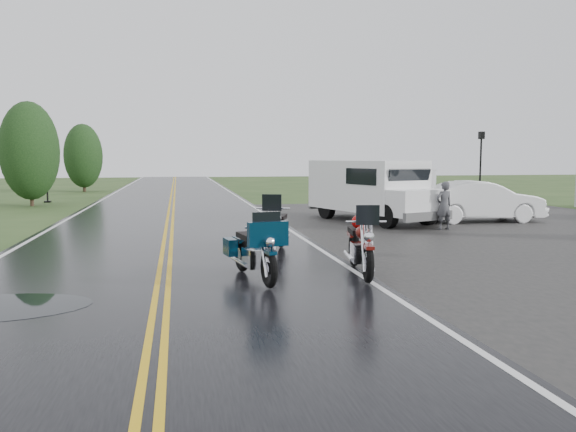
% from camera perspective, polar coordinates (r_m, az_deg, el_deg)
% --- Properties ---
extents(ground, '(120.00, 120.00, 0.00)m').
position_cam_1_polar(ground, '(10.93, -12.55, -6.58)').
color(ground, '#2D471E').
rests_on(ground, ground).
extents(road, '(8.00, 100.00, 0.04)m').
position_cam_1_polar(road, '(20.81, -11.91, -0.61)').
color(road, black).
rests_on(road, ground).
extents(parking_pad, '(14.00, 24.00, 0.03)m').
position_cam_1_polar(parking_pad, '(19.12, 22.99, -1.54)').
color(parking_pad, black).
rests_on(parking_pad, ground).
extents(motorcycle_red, '(1.24, 2.48, 1.40)m').
position_cam_1_polar(motorcycle_red, '(10.31, 8.16, -3.28)').
color(motorcycle_red, '#5C0F0A').
rests_on(motorcycle_red, ground).
extents(motorcycle_teal, '(1.22, 2.39, 1.35)m').
position_cam_1_polar(motorcycle_teal, '(9.82, -1.95, -3.84)').
color(motorcycle_teal, '#052337').
rests_on(motorcycle_teal, ground).
extents(motorcycle_silver, '(1.59, 2.59, 1.44)m').
position_cam_1_polar(motorcycle_silver, '(12.61, -1.72, -1.46)').
color(motorcycle_silver, '#A1A4A9').
rests_on(motorcycle_silver, ground).
extents(van_white, '(4.00, 6.25, 2.30)m').
position_cam_1_polar(van_white, '(18.68, 10.13, 2.17)').
color(van_white, white).
rests_on(van_white, ground).
extents(person_at_van, '(0.62, 0.45, 1.56)m').
position_cam_1_polar(person_at_van, '(18.81, 15.56, 0.94)').
color(person_at_van, '#48484C').
rests_on(person_at_van, ground).
extents(sedan_white, '(4.55, 1.77, 1.48)m').
position_cam_1_polar(sedan_white, '(21.60, 18.93, 1.34)').
color(sedan_white, white).
rests_on(sedan_white, ground).
extents(lamp_post_far_left, '(0.33, 0.33, 3.82)m').
position_cam_1_polar(lamp_post_far_left, '(32.14, -23.35, 4.66)').
color(lamp_post_far_left, black).
rests_on(lamp_post_far_left, ground).
extents(lamp_post_far_right, '(0.31, 0.31, 3.59)m').
position_cam_1_polar(lamp_post_far_right, '(27.40, 18.95, 4.45)').
color(lamp_post_far_right, black).
rests_on(lamp_post_far_right, ground).
extents(tree_left_mid, '(2.77, 2.77, 4.33)m').
position_cam_1_polar(tree_left_mid, '(30.04, -24.72, 5.04)').
color(tree_left_mid, '#1E3D19').
rests_on(tree_left_mid, ground).
extents(tree_left_far, '(2.61, 2.61, 4.02)m').
position_cam_1_polar(tree_left_far, '(41.66, -20.06, 5.10)').
color(tree_left_far, '#1E3D19').
rests_on(tree_left_far, ground).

